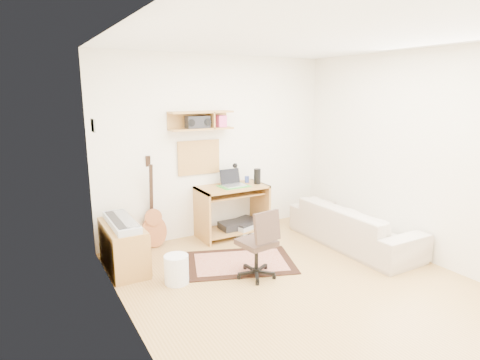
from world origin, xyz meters
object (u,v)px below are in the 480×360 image
desk (232,211)px  task_chair (256,243)px  sofa (354,219)px  cabinet (123,247)px  printer (245,227)px

desk → task_chair: bearing=-107.0°
task_chair → sofa: task_chair is taller
desk → cabinet: desk is taller
desk → sofa: size_ratio=0.52×
task_chair → printer: task_chair is taller
task_chair → desk: bearing=65.3°
task_chair → sofa: bearing=-2.0°
cabinet → printer: 1.94m
cabinet → printer: size_ratio=1.86×
cabinet → sofa: (2.96, -0.81, 0.10)m
desk → sofa: 1.73m
task_chair → printer: (0.63, 1.34, -0.33)m
cabinet → sofa: 3.07m
printer → desk: bearing=162.4°
desk → sofa: bearing=-42.2°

